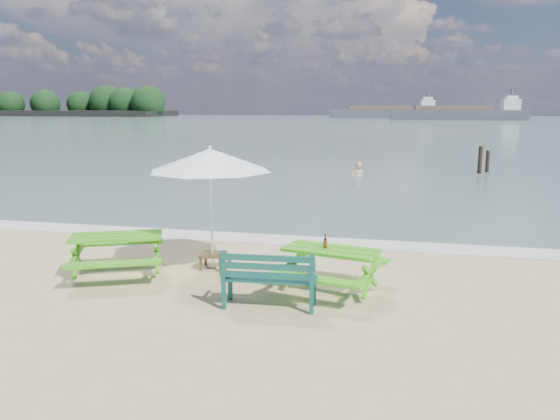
% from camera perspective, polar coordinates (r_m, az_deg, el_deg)
% --- Properties ---
extents(sea, '(300.00, 300.00, 0.00)m').
position_cam_1_polar(sea, '(92.13, 11.30, 8.79)').
color(sea, slate).
rests_on(sea, ground).
extents(foam_strip, '(22.00, 0.90, 0.01)m').
position_cam_1_polar(foam_strip, '(12.27, 0.75, -3.15)').
color(foam_strip, silver).
rests_on(foam_strip, ground).
extents(island_headland, '(90.00, 22.00, 7.60)m').
position_cam_1_polar(island_headland, '(185.13, -25.10, 9.93)').
color(island_headland, black).
rests_on(island_headland, ground).
extents(picnic_table_left, '(2.12, 2.21, 0.74)m').
position_cam_1_polar(picnic_table_left, '(10.09, -16.62, -4.65)').
color(picnic_table_left, '#3C9C17').
rests_on(picnic_table_left, ground).
extents(picnic_table_right, '(1.85, 1.98, 0.72)m').
position_cam_1_polar(picnic_table_right, '(8.91, 5.34, -6.37)').
color(picnic_table_right, '#42AE1A').
rests_on(picnic_table_right, ground).
extents(park_bench, '(1.43, 0.57, 0.86)m').
position_cam_1_polar(park_bench, '(8.25, -1.11, -8.32)').
color(park_bench, '#10443E').
rests_on(park_bench, ground).
extents(side_table, '(0.49, 0.49, 0.29)m').
position_cam_1_polar(side_table, '(10.23, -7.05, -5.25)').
color(side_table, brown).
rests_on(side_table, ground).
extents(patio_umbrella, '(2.47, 2.47, 2.22)m').
position_cam_1_polar(patio_umbrella, '(9.88, -7.30, 5.20)').
color(patio_umbrella, silver).
rests_on(patio_umbrella, ground).
extents(beer_bottle, '(0.06, 0.06, 0.24)m').
position_cam_1_polar(beer_bottle, '(8.81, 4.75, -3.49)').
color(beer_bottle, brown).
rests_on(beer_bottle, picnic_table_right).
extents(swimmer, '(0.72, 0.58, 1.72)m').
position_cam_1_polar(swimmer, '(24.67, 8.12, 3.03)').
color(swimmer, tan).
rests_on(swimmer, ground).
extents(mooring_pilings, '(0.58, 0.78, 1.41)m').
position_cam_1_polar(mooring_pilings, '(26.12, 20.45, 4.65)').
color(mooring_pilings, black).
rests_on(mooring_pilings, ground).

